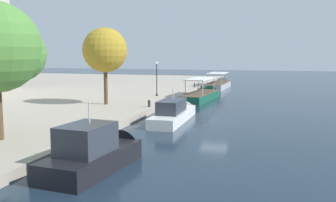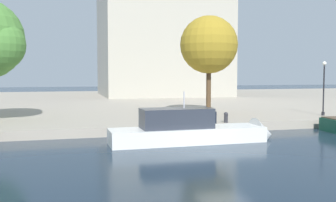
% 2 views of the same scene
% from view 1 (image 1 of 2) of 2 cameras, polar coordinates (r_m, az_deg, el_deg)
% --- Properties ---
extents(ground_plane, '(220.00, 220.00, 0.00)m').
position_cam_1_polar(ground_plane, '(34.06, 7.18, -3.22)').
color(ground_plane, '#192838').
extents(motor_yacht_1, '(7.80, 3.33, 4.66)m').
position_cam_1_polar(motor_yacht_1, '(20.68, -10.84, -8.20)').
color(motor_yacht_1, black).
rests_on(motor_yacht_1, ground_plane).
extents(motor_yacht_2, '(10.41, 2.43, 3.92)m').
position_cam_1_polar(motor_yacht_2, '(34.47, 1.08, -2.09)').
color(motor_yacht_2, silver).
rests_on(motor_yacht_2, ground_plane).
extents(tour_boat_3, '(12.00, 3.82, 3.98)m').
position_cam_1_polar(tour_boat_3, '(50.71, 5.32, 0.72)').
color(tour_boat_3, '#14513D').
rests_on(tour_boat_3, ground_plane).
extents(tour_boat_4, '(12.12, 3.55, 3.96)m').
position_cam_1_polar(tour_boat_4, '(67.42, 7.85, 2.35)').
color(tour_boat_4, '#9EA3A8').
rests_on(tour_boat_4, ground_plane).
extents(mooring_bollard_1, '(0.31, 0.31, 0.77)m').
position_cam_1_polar(mooring_bollard_1, '(38.90, -2.95, -0.33)').
color(mooring_bollard_1, '#2D2D33').
rests_on(mooring_bollard_1, dock_promenade).
extents(mooring_bollard_2, '(0.25, 0.25, 0.79)m').
position_cam_1_polar(mooring_bollard_2, '(61.61, 4.14, 2.50)').
color(mooring_bollard_2, '#2D2D33').
rests_on(mooring_bollard_2, dock_promenade).
extents(lamp_post, '(0.34, 0.34, 4.58)m').
position_cam_1_polar(lamp_post, '(48.79, -1.76, 3.74)').
color(lamp_post, black).
rests_on(lamp_post, dock_promenade).
extents(tree_2, '(4.92, 4.92, 8.47)m').
position_cam_1_polar(tree_2, '(41.25, -9.59, 7.72)').
color(tree_2, '#4C3823').
rests_on(tree_2, dock_promenade).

